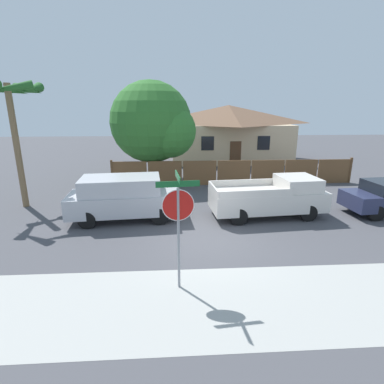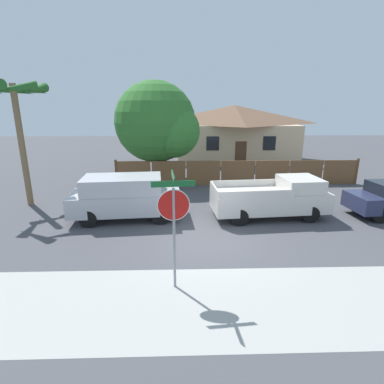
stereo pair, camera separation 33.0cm
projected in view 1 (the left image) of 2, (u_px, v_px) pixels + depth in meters
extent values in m
plane|color=#47474C|center=(210.00, 240.00, 10.84)|extent=(80.00, 80.00, 0.00)
cube|color=#A3A39E|center=(227.00, 302.00, 7.39)|extent=(36.00, 3.20, 0.01)
cube|color=brown|center=(130.00, 174.00, 17.99)|extent=(2.02, 0.06, 1.51)
cube|color=brown|center=(165.00, 173.00, 18.12)|extent=(2.02, 0.06, 1.51)
cube|color=brown|center=(200.00, 173.00, 18.24)|extent=(2.02, 0.06, 1.51)
cube|color=brown|center=(234.00, 173.00, 18.36)|extent=(2.02, 0.06, 1.51)
cube|color=brown|center=(268.00, 172.00, 18.49)|extent=(2.02, 0.06, 1.51)
cube|color=brown|center=(301.00, 172.00, 18.61)|extent=(2.02, 0.06, 1.51)
cube|color=brown|center=(334.00, 171.00, 18.73)|extent=(2.02, 0.06, 1.51)
cube|color=brown|center=(112.00, 173.00, 17.92)|extent=(0.12, 0.12, 1.61)
cube|color=brown|center=(350.00, 170.00, 18.78)|extent=(0.12, 0.12, 1.61)
cube|color=beige|center=(228.00, 141.00, 27.31)|extent=(9.99, 7.32, 3.19)
pyramid|color=brown|center=(228.00, 114.00, 26.65)|extent=(10.79, 7.90, 1.58)
cube|color=black|center=(208.00, 143.00, 23.58)|extent=(1.00, 0.04, 1.10)
cube|color=black|center=(264.00, 143.00, 23.84)|extent=(1.00, 0.04, 1.10)
cube|color=brown|center=(235.00, 154.00, 23.94)|extent=(0.90, 0.04, 2.00)
cylinder|color=brown|center=(153.00, 167.00, 19.27)|extent=(0.40, 0.40, 1.85)
sphere|color=#2D6B28|center=(151.00, 122.00, 18.49)|extent=(5.00, 5.00, 5.00)
sphere|color=#31732C|center=(169.00, 131.00, 18.10)|extent=(3.25, 3.25, 3.25)
cylinder|color=brown|center=(17.00, 148.00, 13.74)|extent=(0.28, 0.28, 5.65)
cone|color=#235B23|center=(31.00, 89.00, 13.09)|extent=(0.44, 1.85, 0.72)
cone|color=#235B23|center=(29.00, 90.00, 13.89)|extent=(1.83, 1.31, 0.72)
cone|color=#235B23|center=(6.00, 90.00, 13.83)|extent=(1.83, 1.31, 0.72)
cone|color=#235B23|center=(9.00, 88.00, 12.24)|extent=(1.83, 1.31, 0.72)
cube|color=#B7B7BC|center=(125.00, 202.00, 12.68)|extent=(4.74, 2.29, 0.84)
cube|color=#B7B7BC|center=(121.00, 185.00, 12.45)|extent=(3.35, 2.02, 0.68)
cube|color=black|center=(158.00, 184.00, 12.67)|extent=(0.20, 1.68, 0.57)
cylinder|color=black|center=(158.00, 203.00, 13.79)|extent=(0.70, 0.22, 0.70)
cylinder|color=black|center=(160.00, 216.00, 12.18)|extent=(0.70, 0.22, 0.70)
cylinder|color=black|center=(94.00, 206.00, 13.39)|extent=(0.70, 0.22, 0.70)
cylinder|color=black|center=(87.00, 220.00, 11.79)|extent=(0.70, 0.22, 0.70)
cube|color=silver|center=(267.00, 200.00, 13.04)|extent=(5.02, 2.31, 0.83)
cube|color=silver|center=(297.00, 183.00, 13.03)|extent=(1.70, 1.87, 0.56)
cube|color=silver|center=(243.00, 183.00, 13.62)|extent=(3.05, 0.34, 0.29)
cube|color=silver|center=(257.00, 194.00, 11.91)|extent=(3.05, 0.34, 0.29)
cube|color=silver|center=(214.00, 189.00, 12.54)|extent=(0.23, 1.80, 0.29)
cylinder|color=black|center=(290.00, 201.00, 14.16)|extent=(0.71, 0.22, 0.71)
cylinder|color=black|center=(308.00, 213.00, 12.56)|extent=(0.71, 0.22, 0.71)
cylinder|color=black|center=(228.00, 204.00, 13.73)|extent=(0.71, 0.22, 0.71)
cylinder|color=black|center=(239.00, 217.00, 12.14)|extent=(0.71, 0.22, 0.71)
cylinder|color=black|center=(353.00, 202.00, 14.01)|extent=(0.67, 0.22, 0.67)
cylinder|color=black|center=(376.00, 213.00, 12.60)|extent=(0.67, 0.22, 0.67)
cylinder|color=gray|center=(179.00, 240.00, 7.66)|extent=(0.07, 0.07, 2.75)
cylinder|color=red|center=(178.00, 205.00, 7.40)|extent=(0.77, 0.10, 0.77)
cylinder|color=white|center=(178.00, 205.00, 7.40)|extent=(0.82, 0.09, 0.82)
cube|color=#19602D|center=(178.00, 184.00, 7.25)|extent=(1.08, 0.13, 0.15)
cube|color=#19602D|center=(178.00, 177.00, 7.20)|extent=(0.12, 0.97, 0.15)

